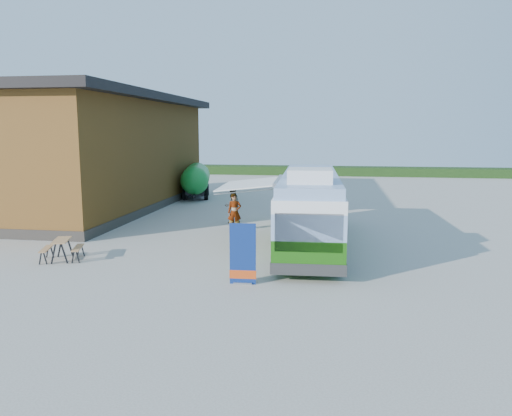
% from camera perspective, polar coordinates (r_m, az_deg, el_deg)
% --- Properties ---
extents(ground, '(100.00, 100.00, 0.00)m').
position_cam_1_polar(ground, '(22.30, -4.12, -4.49)').
color(ground, '#BCB7AD').
rests_on(ground, ground).
extents(barn, '(9.60, 21.20, 7.50)m').
position_cam_1_polar(barn, '(34.81, -17.42, 5.88)').
color(barn, brown).
rests_on(barn, ground).
extents(hedge, '(40.00, 3.00, 1.00)m').
position_cam_1_polar(hedge, '(59.37, 12.06, 4.13)').
color(hedge, '#264419').
rests_on(hedge, ground).
extents(bus, '(3.16, 12.26, 3.73)m').
position_cam_1_polar(bus, '(22.52, 6.16, 0.24)').
color(bus, '#1D6E12').
rests_on(bus, ground).
extents(awning, '(2.87, 4.39, 0.52)m').
position_cam_1_polar(awning, '(22.55, -0.22, 2.69)').
color(awning, white).
rests_on(awning, ground).
extents(banner, '(0.91, 0.21, 2.09)m').
position_cam_1_polar(banner, '(16.79, -1.53, -5.90)').
color(banner, navy).
rests_on(banner, ground).
extents(picnic_table, '(1.82, 1.72, 0.85)m').
position_cam_1_polar(picnic_table, '(21.34, -21.32, -3.94)').
color(picnic_table, tan).
rests_on(picnic_table, ground).
extents(person_a, '(0.81, 0.64, 1.94)m').
position_cam_1_polar(person_a, '(25.74, -2.48, -0.48)').
color(person_a, '#999999').
rests_on(person_a, ground).
extents(person_b, '(1.17, 1.19, 1.93)m').
position_cam_1_polar(person_b, '(27.95, -2.74, 0.24)').
color(person_b, '#999999').
rests_on(person_b, ground).
extents(slurry_tanker, '(3.12, 6.81, 2.57)m').
position_cam_1_polar(slurry_tanker, '(38.92, -6.88, 3.36)').
color(slurry_tanker, '#198C31').
rests_on(slurry_tanker, ground).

